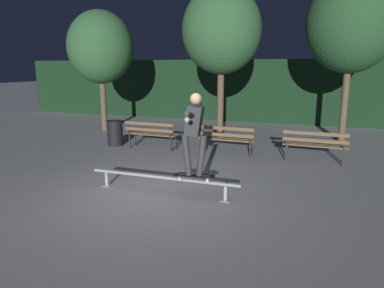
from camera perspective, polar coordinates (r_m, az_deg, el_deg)
ground_plane at (r=6.92m, az=-5.45°, el=-8.40°), size 90.00×90.00×0.00m
hedge_backdrop at (r=16.64m, az=10.10°, el=8.50°), size 24.00×1.20×2.78m
grind_rail at (r=7.01m, az=-4.75°, el=-5.76°), size 3.12×0.18×0.34m
skateboard at (r=6.73m, az=0.35°, el=-5.19°), size 0.80×0.32×0.09m
skateboarder at (r=6.51m, az=0.38°, el=2.69°), size 0.63×1.39×1.56m
park_bench_leftmost at (r=10.68m, az=-6.67°, el=1.96°), size 1.62×0.48×0.88m
park_bench_left_center at (r=9.88m, az=5.59°, el=1.14°), size 1.62×0.48×0.88m
park_bench_right_center at (r=9.60m, az=19.24°, el=0.18°), size 1.62×0.48×0.88m
tree_behind_benches at (r=12.08m, az=4.81°, el=17.80°), size 2.58×2.58×5.04m
tree_far_left at (r=14.12m, az=-14.57°, el=14.85°), size 2.45×2.45×4.52m
tree_far_right at (r=12.56m, az=24.40°, el=17.22°), size 2.75×2.75×5.27m
trash_can at (r=11.47m, az=-12.32°, el=1.83°), size 0.52×0.52×0.80m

